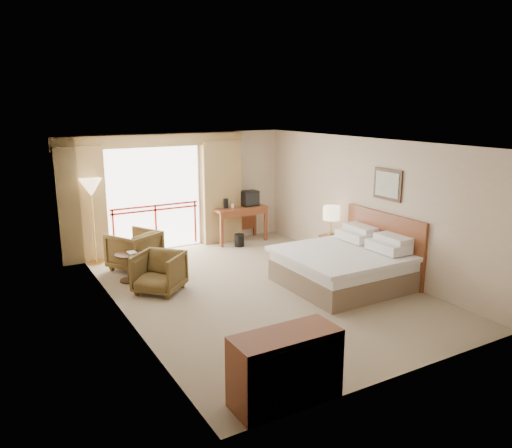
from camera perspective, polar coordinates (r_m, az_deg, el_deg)
floor at (r=9.34m, az=0.44°, el=-7.43°), size 7.00×7.00×0.00m
ceiling at (r=8.74m, az=0.47°, el=9.32°), size 7.00×7.00×0.00m
wall_back at (r=12.04m, az=-7.98°, el=3.89°), size 5.00×0.00×5.00m
wall_front at (r=6.29m, az=16.79°, el=-5.55°), size 5.00×0.00×5.00m
wall_left at (r=8.02m, az=-15.18°, el=-1.33°), size 0.00×7.00×7.00m
wall_right at (r=10.40m, az=12.45°, el=2.18°), size 0.00×7.00×7.00m
balcony_door at (r=11.78m, az=-11.53°, el=2.79°), size 2.40×0.00×2.40m
balcony_railing at (r=11.84m, az=-11.41°, el=0.93°), size 2.09×0.03×1.02m
curtain_left at (r=11.25m, az=-19.31°, el=2.06°), size 1.00×0.26×2.50m
curtain_right at (r=12.26m, az=-4.01°, el=3.68°), size 1.00×0.26×2.50m
valance at (r=11.52m, az=-11.69°, el=9.32°), size 4.40×0.22×0.28m
hvac_vent at (r=12.43m, az=-2.45°, el=8.95°), size 0.50×0.04×0.50m
bed at (r=9.57m, az=10.07°, el=-4.73°), size 2.13×2.06×0.97m
headboard at (r=10.11m, az=14.35°, el=-2.33°), size 0.06×2.10×1.30m
framed_art at (r=9.87m, az=14.80°, el=4.39°), size 0.04×0.72×0.60m
nightstand at (r=11.00m, az=8.63°, el=-2.79°), size 0.40×0.48×0.56m
table_lamp at (r=10.85m, az=8.61°, el=1.19°), size 0.36×0.36×0.63m
phone at (r=10.77m, az=8.98°, el=-1.41°), size 0.19×0.16×0.07m
desk at (r=12.42m, az=-2.11°, el=1.16°), size 1.34×0.65×0.87m
tv at (r=12.43m, az=-0.76°, el=2.95°), size 0.42×0.33×0.38m
coffee_maker at (r=12.15m, az=-3.45°, el=2.35°), size 0.14×0.14×0.24m
cup at (r=12.19m, az=-2.71°, el=2.08°), size 0.08×0.08×0.11m
wastebasket at (r=12.03m, az=-1.91°, el=-1.86°), size 0.24×0.24×0.30m
armchair_far at (r=10.72m, az=-13.61°, el=-5.02°), size 1.19×1.20×0.81m
armchair_near at (r=9.38m, az=-10.91°, el=-7.59°), size 1.13×1.13×0.74m
side_table at (r=9.91m, az=-14.36°, el=-4.28°), size 0.51×0.51×0.56m
book at (r=9.86m, az=-14.42°, el=-3.28°), size 0.16×0.21×0.02m
floor_lamp at (r=10.96m, az=-18.34°, el=3.61°), size 0.47×0.47×1.84m
dresser at (r=5.91m, az=3.40°, el=-16.08°), size 1.27×0.54×0.85m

